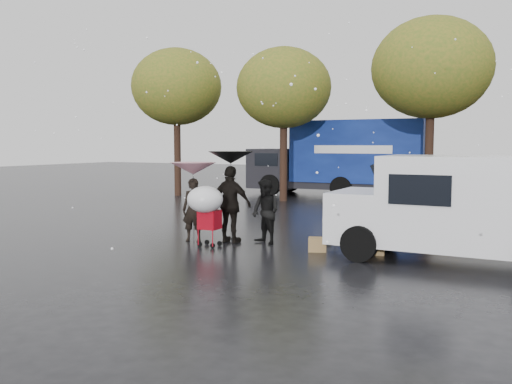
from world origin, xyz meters
The scene contains 14 objects.
ground centered at (0.00, 0.00, 0.00)m, with size 90.00×90.00×0.00m, color black.
person_pink centered at (-1.53, 0.18, 0.80)m, with size 0.58×0.38×1.59m, color black.
person_middle centered at (0.24, 0.68, 0.79)m, with size 0.77×0.60×1.58m, color black.
person_black centered at (-0.59, 0.43, 0.96)m, with size 1.12×0.47×1.91m, color black.
umbrella_pink centered at (-1.53, 0.18, 1.83)m, with size 1.15×1.15×1.99m.
umbrella_black centered at (-0.59, 0.43, 2.11)m, with size 1.11×1.11×2.27m.
vendor_cart centered at (2.24, 1.89, 0.73)m, with size 1.52×0.80×1.27m.
shopping_cart centered at (-0.79, -0.40, 1.06)m, with size 0.84×0.84×1.46m.
white_van centered at (4.68, 0.72, 1.16)m, with size 4.91×2.18×2.20m.
blue_truck centered at (-1.89, 13.10, 1.76)m, with size 8.30×2.60×3.50m.
box_ground_near centered at (2.94, 0.68, 0.20)m, with size 0.45×0.36×0.40m, color olive.
box_ground_far centered at (1.71, 0.38, 0.16)m, with size 0.40×0.31×0.31m, color olive.
yellow_taxi centered at (2.78, 12.35, 0.79)m, with size 1.86×4.63×1.58m, color orange.
tree_row centered at (-0.47, 10.00, 5.02)m, with size 21.60×4.40×7.12m.
Camera 1 is at (6.04, -11.09, 2.45)m, focal length 38.00 mm.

